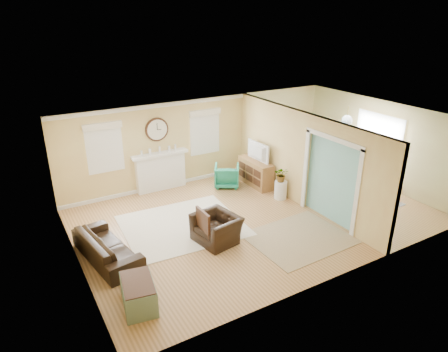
{
  "coord_description": "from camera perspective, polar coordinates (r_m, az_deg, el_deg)",
  "views": [
    {
      "loc": [
        -5.44,
        -7.68,
        5.02
      ],
      "look_at": [
        -0.8,
        0.3,
        1.2
      ],
      "focal_mm": 32.0,
      "sensor_mm": 36.0,
      "label": 1
    }
  ],
  "objects": [
    {
      "name": "floor",
      "position": [
        10.67,
        4.55,
        -5.67
      ],
      "size": [
        9.0,
        9.0,
        0.0
      ],
      "primitive_type": "plane",
      "color": "olive",
      "rests_on": "ground"
    },
    {
      "name": "wall_back",
      "position": [
        12.55,
        -3.06,
        5.21
      ],
      "size": [
        9.0,
        0.02,
        2.6
      ],
      "primitive_type": "cube",
      "color": "tan",
      "rests_on": "ground"
    },
    {
      "name": "wall_front",
      "position": [
        8.08,
        17.01,
        -6.0
      ],
      "size": [
        9.0,
        0.02,
        2.6
      ],
      "primitive_type": "cube",
      "color": "tan",
      "rests_on": "ground"
    },
    {
      "name": "wall_left",
      "position": [
        8.58,
        -20.87,
        -4.81
      ],
      "size": [
        0.02,
        6.0,
        2.6
      ],
      "primitive_type": "cube",
      "color": "tan",
      "rests_on": "ground"
    },
    {
      "name": "wall_right",
      "position": [
        13.1,
        21.24,
        4.44
      ],
      "size": [
        0.02,
        6.0,
        2.6
      ],
      "primitive_type": "cube",
      "color": "tan",
      "rests_on": "ground"
    },
    {
      "name": "ceiling",
      "position": [
        9.72,
        5.02,
        7.98
      ],
      "size": [
        9.0,
        6.0,
        0.02
      ],
      "primitive_type": "cube",
      "color": "white",
      "rests_on": "wall_back"
    },
    {
      "name": "partition",
      "position": [
        11.18,
        10.35,
        2.99
      ],
      "size": [
        0.17,
        6.0,
        2.6
      ],
      "color": "tan",
      "rests_on": "ground"
    },
    {
      "name": "fireplace",
      "position": [
        12.1,
        -9.04,
        0.76
      ],
      "size": [
        1.7,
        0.3,
        1.17
      ],
      "color": "white",
      "rests_on": "ground"
    },
    {
      "name": "wall_clock",
      "position": [
        11.78,
        -9.57,
        6.57
      ],
      "size": [
        0.7,
        0.07,
        0.7
      ],
      "color": "#43271C",
      "rests_on": "wall_back"
    },
    {
      "name": "window_left",
      "position": [
        11.4,
        -16.76,
        4.36
      ],
      "size": [
        1.05,
        0.13,
        1.42
      ],
      "color": "white",
      "rests_on": "wall_back"
    },
    {
      "name": "window_right",
      "position": [
        12.43,
        -2.79,
        6.77
      ],
      "size": [
        1.05,
        0.13,
        1.42
      ],
      "color": "white",
      "rests_on": "wall_back"
    },
    {
      "name": "french_doors",
      "position": [
        13.12,
        20.99,
        3.58
      ],
      "size": [
        0.06,
        1.7,
        2.2
      ],
      "color": "white",
      "rests_on": "ground"
    },
    {
      "name": "pendant",
      "position": [
        11.75,
        17.15,
        7.61
      ],
      "size": [
        0.3,
        0.3,
        0.55
      ],
      "color": "gold",
      "rests_on": "ceiling"
    },
    {
      "name": "rug_cream",
      "position": [
        10.22,
        -5.94,
        -7.02
      ],
      "size": [
        3.04,
        2.67,
        0.02
      ],
      "primitive_type": "cube",
      "rotation": [
        0.0,
        0.0,
        -0.06
      ],
      "color": "beige",
      "rests_on": "floor"
    },
    {
      "name": "rug_jute",
      "position": [
        9.81,
        10.67,
        -8.7
      ],
      "size": [
        2.33,
        1.93,
        0.01
      ],
      "primitive_type": "cube",
      "rotation": [
        0.0,
        0.0,
        0.03
      ],
      "color": "tan",
      "rests_on": "floor"
    },
    {
      "name": "rug_grey",
      "position": [
        12.27,
        16.51,
        -2.63
      ],
      "size": [
        2.18,
        2.73,
        0.01
      ],
      "primitive_type": "cube",
      "color": "gray",
      "rests_on": "floor"
    },
    {
      "name": "sofa",
      "position": [
        9.13,
        -16.38,
        -9.69
      ],
      "size": [
        1.11,
        2.14,
        0.6
      ],
      "primitive_type": "imported",
      "rotation": [
        0.0,
        0.0,
        1.73
      ],
      "color": "black",
      "rests_on": "floor"
    },
    {
      "name": "eames_chair",
      "position": [
        9.39,
        -1.08,
        -7.49
      ],
      "size": [
        1.05,
        1.15,
        0.65
      ],
      "primitive_type": "imported",
      "rotation": [
        0.0,
        0.0,
        -1.39
      ],
      "color": "black",
      "rests_on": "floor"
    },
    {
      "name": "green_chair",
      "position": [
        12.26,
        0.4,
        0.04
      ],
      "size": [
        1.01,
        1.01,
        0.68
      ],
      "primitive_type": "imported",
      "rotation": [
        0.0,
        0.0,
        2.58
      ],
      "color": "#157752",
      "rests_on": "floor"
    },
    {
      "name": "trunk",
      "position": [
        7.73,
        -12.12,
        -16.12
      ],
      "size": [
        0.71,
        1.0,
        0.53
      ],
      "color": "gray",
      "rests_on": "floor"
    },
    {
      "name": "credenza",
      "position": [
        12.37,
        4.52,
        0.48
      ],
      "size": [
        0.46,
        1.35,
        0.8
      ],
      "color": "#A0753E",
      "rests_on": "floor"
    },
    {
      "name": "tv",
      "position": [
        12.12,
        4.54,
        3.47
      ],
      "size": [
        0.17,
        0.99,
        0.57
      ],
      "primitive_type": "imported",
      "rotation": [
        0.0,
        0.0,
        1.61
      ],
      "color": "black",
      "rests_on": "credenza"
    },
    {
      "name": "garden_stool",
      "position": [
        11.59,
        8.09,
        -1.98
      ],
      "size": [
        0.36,
        0.36,
        0.53
      ],
      "primitive_type": "cylinder",
      "color": "white",
      "rests_on": "floor"
    },
    {
      "name": "potted_plant",
      "position": [
        11.4,
        8.22,
        0.23
      ],
      "size": [
        0.52,
        0.52,
        0.44
      ],
      "primitive_type": "imported",
      "rotation": [
        0.0,
        0.0,
        5.57
      ],
      "color": "#337F33",
      "rests_on": "garden_stool"
    },
    {
      "name": "dining_table",
      "position": [
        12.14,
        16.68,
        -1.2
      ],
      "size": [
        1.45,
        2.11,
        0.68
      ],
      "primitive_type": "imported",
      "rotation": [
        0.0,
        0.0,
        1.78
      ],
      "color": "#43271C",
      "rests_on": "floor"
    },
    {
      "name": "dining_chair_n",
      "position": [
        12.77,
        13.03,
        1.55
      ],
      "size": [
        0.47,
        0.47,
        0.99
      ],
      "color": "gray",
      "rests_on": "floor"
    },
    {
      "name": "dining_chair_s",
      "position": [
        11.28,
        20.74,
        -2.18
      ],
      "size": [
        0.55,
        0.55,
        1.0
      ],
      "color": "gray",
      "rests_on": "floor"
    },
    {
      "name": "dining_chair_w",
      "position": [
        11.66,
        14.56,
        -0.64
      ],
      "size": [
        0.52,
        0.52,
        0.99
      ],
      "color": "white",
      "rests_on": "floor"
    },
    {
      "name": "dining_chair_e",
      "position": [
        12.56,
        18.48,
        0.37
      ],
      "size": [
        0.5,
        0.5,
        0.92
      ],
      "color": "gray",
      "rests_on": "floor"
    }
  ]
}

